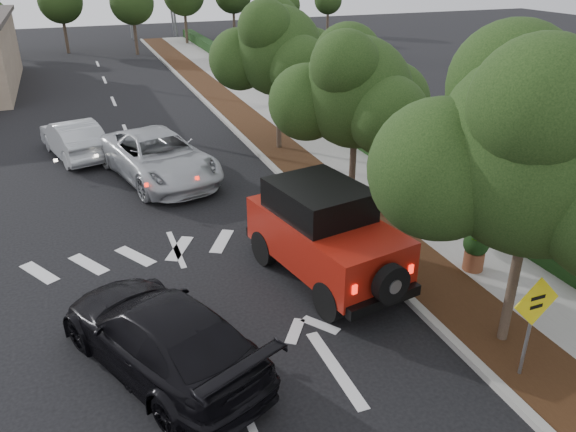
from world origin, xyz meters
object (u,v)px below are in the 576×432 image
red_jeep (321,231)px  silver_suv_ahead (159,157)px  black_suv_oncoming (160,334)px  speed_hump_sign (533,314)px

red_jeep → silver_suv_ahead: 8.55m
black_suv_oncoming → speed_hump_sign: size_ratio=2.40×
red_jeep → silver_suv_ahead: red_jeep is taller
red_jeep → black_suv_oncoming: size_ratio=0.94×
speed_hump_sign → silver_suv_ahead: bearing=108.4°
red_jeep → speed_hump_sign: 5.31m
silver_suv_ahead → speed_hump_sign: speed_hump_sign is taller
silver_suv_ahead → black_suv_oncoming: (-1.63, -10.19, -0.08)m
black_suv_oncoming → speed_hump_sign: bearing=131.7°
red_jeep → speed_hump_sign: size_ratio=2.26×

